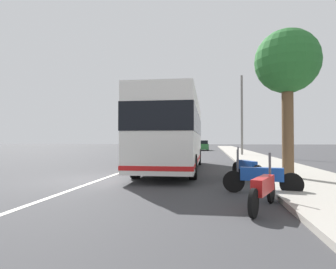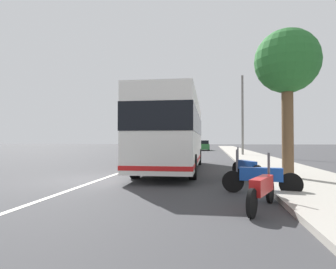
{
  "view_description": "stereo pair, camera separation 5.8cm",
  "coord_description": "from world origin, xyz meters",
  "px_view_note": "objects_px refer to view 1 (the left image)",
  "views": [
    {
      "loc": [
        -10.73,
        -4.3,
        1.54
      ],
      "look_at": [
        3.25,
        -2.19,
        1.84
      ],
      "focal_mm": 30.53,
      "sensor_mm": 36.0,
      "label": 1
    },
    {
      "loc": [
        -10.72,
        -4.36,
        1.54
      ],
      "look_at": [
        3.25,
        -2.19,
        1.84
      ],
      "focal_mm": 30.53,
      "sensor_mm": 36.0,
      "label": 2
    }
  ],
  "objects_px": {
    "motorcycle_angled": "(246,167)",
    "car_side_street": "(181,145)",
    "motorcycle_mid_row": "(263,189)",
    "utility_pole": "(242,116)",
    "coach_bus": "(174,132)",
    "car_ahead_same_lane": "(202,146)",
    "car_oncoming": "(172,145)",
    "motorcycle_far_end": "(261,177)",
    "roadside_tree_near_camera": "(287,64)",
    "car_behind_bus": "(166,147)"
  },
  "relations": [
    {
      "from": "car_ahead_same_lane",
      "to": "roadside_tree_near_camera",
      "type": "relative_size",
      "value": 0.81
    },
    {
      "from": "car_behind_bus",
      "to": "car_ahead_same_lane",
      "type": "xyz_separation_m",
      "value": [
        5.91,
        -4.95,
        0.03
      ]
    },
    {
      "from": "coach_bus",
      "to": "car_ahead_same_lane",
      "type": "height_order",
      "value": "coach_bus"
    },
    {
      "from": "utility_pole",
      "to": "motorcycle_angled",
      "type": "bearing_deg",
      "value": 174.57
    },
    {
      "from": "motorcycle_angled",
      "to": "car_side_street",
      "type": "distance_m",
      "value": 48.89
    },
    {
      "from": "motorcycle_far_end",
      "to": "motorcycle_angled",
      "type": "bearing_deg",
      "value": -78.32
    },
    {
      "from": "car_oncoming",
      "to": "car_ahead_same_lane",
      "type": "xyz_separation_m",
      "value": [
        -4.89,
        -5.54,
        0.04
      ]
    },
    {
      "from": "coach_bus",
      "to": "motorcycle_far_end",
      "type": "height_order",
      "value": "coach_bus"
    },
    {
      "from": "motorcycle_mid_row",
      "to": "car_side_street",
      "type": "bearing_deg",
      "value": 30.84
    },
    {
      "from": "car_side_street",
      "to": "roadside_tree_near_camera",
      "type": "relative_size",
      "value": 0.79
    },
    {
      "from": "motorcycle_angled",
      "to": "utility_pole",
      "type": "xyz_separation_m",
      "value": [
        17.79,
        -1.69,
        3.58
      ]
    },
    {
      "from": "coach_bus",
      "to": "motorcycle_mid_row",
      "type": "xyz_separation_m",
      "value": [
        -8.1,
        -3.06,
        -1.54
      ]
    },
    {
      "from": "car_behind_bus",
      "to": "car_oncoming",
      "type": "height_order",
      "value": "car_behind_bus"
    },
    {
      "from": "coach_bus",
      "to": "car_behind_bus",
      "type": "height_order",
      "value": "coach_bus"
    },
    {
      "from": "car_side_street",
      "to": "car_ahead_same_lane",
      "type": "distance_m",
      "value": 15.34
    },
    {
      "from": "coach_bus",
      "to": "motorcycle_far_end",
      "type": "xyz_separation_m",
      "value": [
        -6.19,
        -3.34,
        -1.52
      ]
    },
    {
      "from": "car_behind_bus",
      "to": "car_side_street",
      "type": "relative_size",
      "value": 0.97
    },
    {
      "from": "car_behind_bus",
      "to": "car_ahead_same_lane",
      "type": "relative_size",
      "value": 0.94
    },
    {
      "from": "coach_bus",
      "to": "car_side_street",
      "type": "relative_size",
      "value": 2.34
    },
    {
      "from": "motorcycle_far_end",
      "to": "car_ahead_same_lane",
      "type": "relative_size",
      "value": 0.47
    },
    {
      "from": "motorcycle_far_end",
      "to": "motorcycle_angled",
      "type": "height_order",
      "value": "same"
    },
    {
      "from": "car_side_street",
      "to": "motorcycle_mid_row",
      "type": "bearing_deg",
      "value": 11.22
    },
    {
      "from": "coach_bus",
      "to": "car_behind_bus",
      "type": "xyz_separation_m",
      "value": [
        24.74,
        4.38,
        -1.3
      ]
    },
    {
      "from": "roadside_tree_near_camera",
      "to": "motorcycle_mid_row",
      "type": "bearing_deg",
      "value": 160.15
    },
    {
      "from": "motorcycle_far_end",
      "to": "utility_pole",
      "type": "distance_m",
      "value": 21.24
    },
    {
      "from": "motorcycle_mid_row",
      "to": "car_oncoming",
      "type": "height_order",
      "value": "car_oncoming"
    },
    {
      "from": "roadside_tree_near_camera",
      "to": "car_ahead_same_lane",
      "type": "bearing_deg",
      "value": 7.21
    },
    {
      "from": "roadside_tree_near_camera",
      "to": "utility_pole",
      "type": "distance_m",
      "value": 17.87
    },
    {
      "from": "car_behind_bus",
      "to": "car_ahead_same_lane",
      "type": "height_order",
      "value": "car_ahead_same_lane"
    },
    {
      "from": "motorcycle_mid_row",
      "to": "motorcycle_far_end",
      "type": "relative_size",
      "value": 0.94
    },
    {
      "from": "motorcycle_mid_row",
      "to": "car_ahead_same_lane",
      "type": "distance_m",
      "value": 38.83
    },
    {
      "from": "roadside_tree_near_camera",
      "to": "motorcycle_far_end",
      "type": "bearing_deg",
      "value": 153.55
    },
    {
      "from": "car_behind_bus",
      "to": "utility_pole",
      "type": "xyz_separation_m",
      "value": [
        -10.06,
        -9.37,
        3.35
      ]
    },
    {
      "from": "roadside_tree_near_camera",
      "to": "utility_pole",
      "type": "height_order",
      "value": "utility_pole"
    },
    {
      "from": "motorcycle_angled",
      "to": "car_ahead_same_lane",
      "type": "relative_size",
      "value": 0.44
    },
    {
      "from": "motorcycle_angled",
      "to": "motorcycle_mid_row",
      "type": "bearing_deg",
      "value": 153.59
    },
    {
      "from": "motorcycle_far_end",
      "to": "car_behind_bus",
      "type": "bearing_deg",
      "value": -65.22
    },
    {
      "from": "coach_bus",
      "to": "motorcycle_far_end",
      "type": "distance_m",
      "value": 7.2
    },
    {
      "from": "motorcycle_angled",
      "to": "roadside_tree_near_camera",
      "type": "height_order",
      "value": "roadside_tree_near_camera"
    },
    {
      "from": "coach_bus",
      "to": "car_side_street",
      "type": "xyz_separation_m",
      "value": [
        45.16,
        4.41,
        -1.35
      ]
    },
    {
      "from": "car_side_street",
      "to": "roadside_tree_near_camera",
      "type": "height_order",
      "value": "roadside_tree_near_camera"
    },
    {
      "from": "car_behind_bus",
      "to": "motorcycle_angled",
      "type": "bearing_deg",
      "value": 13.23
    },
    {
      "from": "car_ahead_same_lane",
      "to": "utility_pole",
      "type": "distance_m",
      "value": 16.9
    },
    {
      "from": "car_ahead_same_lane",
      "to": "roadside_tree_near_camera",
      "type": "xyz_separation_m",
      "value": [
        -33.83,
        -4.28,
        3.76
      ]
    },
    {
      "from": "motorcycle_angled",
      "to": "utility_pole",
      "type": "bearing_deg",
      "value": -29.21
    },
    {
      "from": "motorcycle_mid_row",
      "to": "roadside_tree_near_camera",
      "type": "xyz_separation_m",
      "value": [
        4.92,
        -1.78,
        4.03
      ]
    },
    {
      "from": "car_ahead_same_lane",
      "to": "coach_bus",
      "type": "bearing_deg",
      "value": 176.06
    },
    {
      "from": "motorcycle_mid_row",
      "to": "car_side_street",
      "type": "relative_size",
      "value": 0.45
    },
    {
      "from": "car_oncoming",
      "to": "utility_pole",
      "type": "xyz_separation_m",
      "value": [
        -20.85,
        -9.96,
        3.36
      ]
    },
    {
      "from": "motorcycle_mid_row",
      "to": "utility_pole",
      "type": "relative_size",
      "value": 0.26
    }
  ]
}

